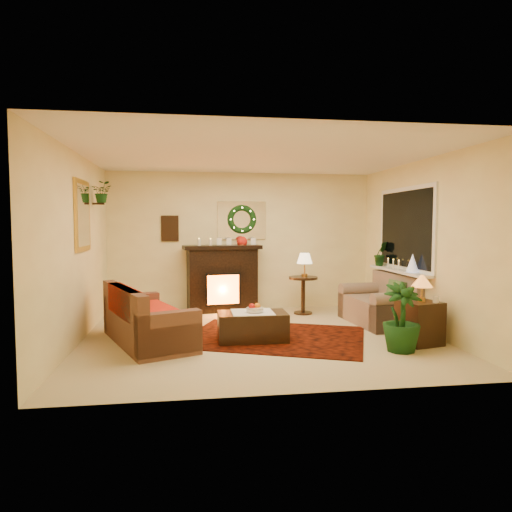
{
  "coord_description": "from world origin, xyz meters",
  "views": [
    {
      "loc": [
        -0.99,
        -6.43,
        1.63
      ],
      "look_at": [
        0.0,
        0.35,
        1.15
      ],
      "focal_mm": 32.0,
      "sensor_mm": 36.0,
      "label": 1
    }
  ],
  "objects": [
    {
      "name": "coffee_table",
      "position": [
        -0.13,
        -0.21,
        0.21
      ],
      "size": [
        0.96,
        0.53,
        0.4
      ],
      "primitive_type": "cube",
      "rotation": [
        0.0,
        0.0,
        -0.01
      ],
      "color": "black",
      "rests_on": "floor"
    },
    {
      "name": "ceiling",
      "position": [
        0.0,
        0.0,
        2.6
      ],
      "size": [
        5.0,
        5.0,
        0.0
      ],
      "primitive_type": "plane",
      "color": "white",
      "rests_on": "ground"
    },
    {
      "name": "area_rug",
      "position": [
        0.22,
        -0.05,
        0.01
      ],
      "size": [
        3.0,
        2.66,
        0.01
      ],
      "primitive_type": "cube",
      "rotation": [
        0.0,
        0.0,
        -0.38
      ],
      "color": "maroon",
      "rests_on": "floor"
    },
    {
      "name": "mantel_mirror",
      "position": [
        0.0,
        2.23,
        1.7
      ],
      "size": [
        0.92,
        0.02,
        0.72
      ],
      "primitive_type": "cube",
      "color": "white",
      "rests_on": "wall_back"
    },
    {
      "name": "gold_mirror",
      "position": [
        -2.48,
        0.3,
        1.75
      ],
      "size": [
        0.03,
        0.84,
        1.0
      ],
      "primitive_type": "cube",
      "color": "gold",
      "rests_on": "wall_left"
    },
    {
      "name": "side_table_round",
      "position": [
        1.04,
        1.57,
        0.33
      ],
      "size": [
        0.61,
        0.61,
        0.68
      ],
      "primitive_type": "cylinder",
      "rotation": [
        0.0,
        0.0,
        0.19
      ],
      "color": "#3C1F17",
      "rests_on": "floor"
    },
    {
      "name": "lamp_cream",
      "position": [
        1.07,
        1.59,
        0.88
      ],
      "size": [
        0.28,
        0.28,
        0.43
      ],
      "primitive_type": "cone",
      "color": "beige",
      "rests_on": "side_table_round"
    },
    {
      "name": "floor",
      "position": [
        0.0,
        0.0,
        0.0
      ],
      "size": [
        5.0,
        5.0,
        0.0
      ],
      "primitive_type": "plane",
      "color": "beige",
      "rests_on": "ground"
    },
    {
      "name": "mantel_candle_b",
      "position": [
        -0.61,
        2.03,
        1.26
      ],
      "size": [
        0.06,
        0.06,
        0.18
      ],
      "primitive_type": "cylinder",
      "color": "silver",
      "rests_on": "fireplace"
    },
    {
      "name": "sofa",
      "position": [
        -1.56,
        -0.1,
        0.43
      ],
      "size": [
        1.44,
        2.01,
        0.79
      ],
      "primitive_type": "cube",
      "rotation": [
        0.0,
        0.0,
        0.38
      ],
      "color": "brown",
      "rests_on": "floor"
    },
    {
      "name": "sill_plant",
      "position": [
        2.37,
        1.24,
        1.08
      ],
      "size": [
        0.31,
        0.25,
        0.56
      ],
      "primitive_type": "imported",
      "color": "#256129",
      "rests_on": "window_sill"
    },
    {
      "name": "poinsettia",
      "position": [
        -0.02,
        2.04,
        1.3
      ],
      "size": [
        0.2,
        0.2,
        0.2
      ],
      "primitive_type": "sphere",
      "color": "red",
      "rests_on": "fireplace"
    },
    {
      "name": "fruit_bowl",
      "position": [
        -0.1,
        -0.25,
        0.45
      ],
      "size": [
        0.24,
        0.24,
        0.05
      ],
      "primitive_type": "cylinder",
      "color": "silver",
      "rests_on": "coffee_table"
    },
    {
      "name": "end_table_square",
      "position": [
        2.1,
        -0.7,
        0.27
      ],
      "size": [
        0.57,
        0.57,
        0.59
      ],
      "primitive_type": "cube",
      "rotation": [
        0.0,
        0.0,
        0.23
      ],
      "color": "#3A2313",
      "rests_on": "floor"
    },
    {
      "name": "window_frame",
      "position": [
        2.48,
        0.55,
        1.55
      ],
      "size": [
        0.03,
        1.86,
        1.36
      ],
      "primitive_type": "cube",
      "color": "white",
      "rests_on": "wall_right"
    },
    {
      "name": "hanging_plant",
      "position": [
        -2.34,
        1.05,
        1.97
      ],
      "size": [
        0.33,
        0.28,
        0.36
      ],
      "primitive_type": "imported",
      "color": "#194719",
      "rests_on": "wall_left"
    },
    {
      "name": "mini_tree",
      "position": [
        2.39,
        0.1,
        1.04
      ],
      "size": [
        0.18,
        0.18,
        0.27
      ],
      "primitive_type": "cone",
      "color": "white",
      "rests_on": "window_sill"
    },
    {
      "name": "loveseat",
      "position": [
        2.06,
        0.59,
        0.42
      ],
      "size": [
        0.93,
        1.47,
        0.82
      ],
      "primitive_type": "cube",
      "rotation": [
        0.0,
        0.0,
        0.08
      ],
      "color": "#8A7059",
      "rests_on": "floor"
    },
    {
      "name": "wall_front",
      "position": [
        0.0,
        -2.25,
        1.3
      ],
      "size": [
        5.0,
        5.0,
        0.0
      ],
      "primitive_type": "plane",
      "color": "#EFD88C",
      "rests_on": "ground"
    },
    {
      "name": "window_glass",
      "position": [
        2.47,
        0.55,
        1.55
      ],
      "size": [
        0.02,
        1.7,
        1.22
      ],
      "primitive_type": "cube",
      "color": "black",
      "rests_on": "wall_right"
    },
    {
      "name": "wall_right",
      "position": [
        2.5,
        0.0,
        1.3
      ],
      "size": [
        4.5,
        4.5,
        0.0
      ],
      "primitive_type": "plane",
      "color": "#EFD88C",
      "rests_on": "ground"
    },
    {
      "name": "window_sill",
      "position": [
        2.38,
        0.55,
        0.87
      ],
      "size": [
        0.22,
        1.86,
        0.04
      ],
      "primitive_type": "cube",
      "color": "white",
      "rests_on": "wall_right"
    },
    {
      "name": "fireplace",
      "position": [
        -0.39,
        2.04,
        0.55
      ],
      "size": [
        1.32,
        0.58,
        1.17
      ],
      "primitive_type": "cube",
      "rotation": [
        0.0,
        0.0,
        0.14
      ],
      "color": "black",
      "rests_on": "floor"
    },
    {
      "name": "wall_art",
      "position": [
        -1.35,
        2.23,
        1.55
      ],
      "size": [
        0.32,
        0.03,
        0.48
      ],
      "primitive_type": "cube",
      "color": "#381E11",
      "rests_on": "wall_back"
    },
    {
      "name": "red_throw",
      "position": [
        -1.61,
        0.06,
        0.46
      ],
      "size": [
        0.73,
        1.18,
        0.02
      ],
      "primitive_type": "cube",
      "color": "#E42F00",
      "rests_on": "sofa"
    },
    {
      "name": "wall_back",
      "position": [
        0.0,
        2.25,
        1.3
      ],
      "size": [
        5.0,
        5.0,
        0.0
      ],
      "primitive_type": "plane",
      "color": "#EFD88C",
      "rests_on": "ground"
    },
    {
      "name": "mantel_candle_a",
      "position": [
        -0.82,
        1.98,
        1.26
      ],
      "size": [
        0.06,
        0.06,
        0.19
      ],
      "primitive_type": "cylinder",
      "color": "beige",
      "rests_on": "fireplace"
    },
    {
      "name": "floor_palm",
      "position": [
        1.68,
        -1.0,
        0.45
      ],
      "size": [
        1.63,
        1.63,
        2.63
      ],
      "primitive_type": "imported",
      "rotation": [
        0.0,
        0.0,
        0.11
      ],
      "color": "#255423",
      "rests_on": "floor"
    },
    {
      "name": "wall_left",
      "position": [
        -2.5,
        0.0,
        1.3
      ],
      "size": [
        4.5,
        4.5,
        0.0
      ],
      "primitive_type": "plane",
      "color": "#EFD88C",
      "rests_on": "ground"
    },
    {
      "name": "wreath",
      "position": [
        0.0,
        2.19,
        1.72
      ],
      "size": [
        0.55,
        0.11,
        0.55
      ],
      "primitive_type": "torus",
      "rotation": [
        1.57,
        0.0,
        0.0
      ],
      "color": "#194719",
      "rests_on": "wall_back"
    },
    {
      "name": "lamp_tiffany",
      "position": [
        2.1,
        -0.73,
        0.74
      ],
      "size": [
        0.28,
        0.28,
        0.41
      ],
      "primitive_type": "cone",
      "color": "orange",
      "rests_on": "end_table_square"
    }
  ]
}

